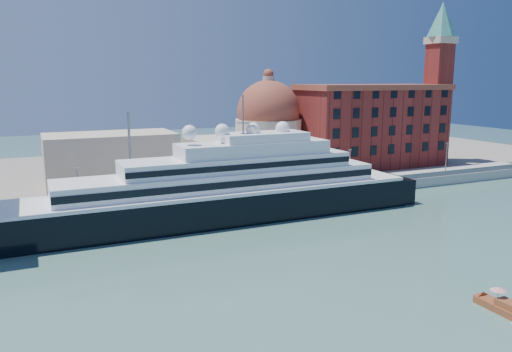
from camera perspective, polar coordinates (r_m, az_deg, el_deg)
name	(u,v)px	position (r m, az deg, el deg)	size (l,w,h in m)	color
ground	(304,253)	(78.91, 5.51, -8.76)	(400.00, 400.00, 0.00)	#38615B
quay	(225,199)	(108.06, -3.54, -2.61)	(180.00, 10.00, 2.50)	gray
land	(174,169)	(146.34, -9.34, 0.75)	(260.00, 72.00, 2.00)	slate
quay_fence	(233,195)	(103.56, -2.66, -2.15)	(180.00, 0.10, 1.20)	slate
superyacht	(200,198)	(94.13, -6.43, -2.48)	(93.04, 12.90, 27.81)	black
water_taxi	(502,306)	(66.34, 26.27, -13.17)	(2.07, 6.15, 2.92)	brown
warehouse	(371,125)	(147.21, 13.06, 5.69)	(43.00, 19.00, 23.25)	maroon
campanile	(439,72)	(162.45, 20.15, 11.07)	(8.40, 8.40, 47.00)	maroon
church	(215,141)	(130.46, -4.73, 4.02)	(66.00, 18.00, 25.50)	beige
lamp_posts	(169,165)	(100.93, -9.97, 1.25)	(120.80, 2.40, 18.00)	slate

